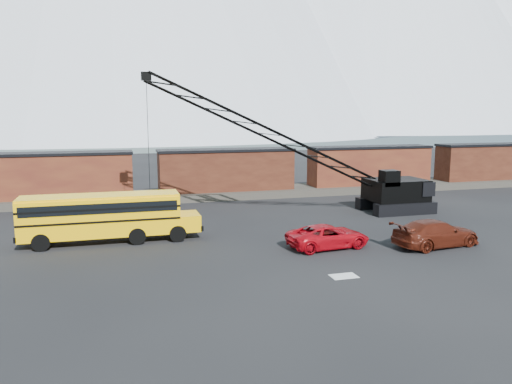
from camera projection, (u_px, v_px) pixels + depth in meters
The scene contains 11 objects.
ground at pixel (307, 256), 29.74m from camera, with size 160.00×160.00×0.00m, color black.
gravel_berm at pixel (227, 193), 50.58m from camera, with size 120.00×5.00×0.70m, color #444138.
boxcar_west_near at pixel (57, 175), 45.90m from camera, with size 13.70×3.10×4.17m.
boxcar_mid at pixel (227, 170), 50.20m from camera, with size 13.70×3.10×4.17m.
boxcar_east_near at pixel (369, 165), 54.51m from camera, with size 13.70×3.10×4.17m.
boxcar_east_far at pixel (491, 161), 58.81m from camera, with size 13.70×3.10×4.17m.
snow_patch at pixel (344, 276), 26.07m from camera, with size 1.40×0.90×0.02m, color silver.
school_bus at pixel (107, 216), 32.65m from camera, with size 11.65×2.65×3.19m.
red_pickup at pixel (328, 236), 31.51m from camera, with size 2.45×5.30×1.47m, color #B50814.
maroon_suv at pixel (436, 233), 31.77m from camera, with size 2.41×5.92×1.72m, color #4B180D.
crawler_crane at pixel (284, 141), 39.14m from camera, with size 24.13×4.20×11.48m.
Camera 1 is at (-10.74, -26.85, 8.47)m, focal length 35.00 mm.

